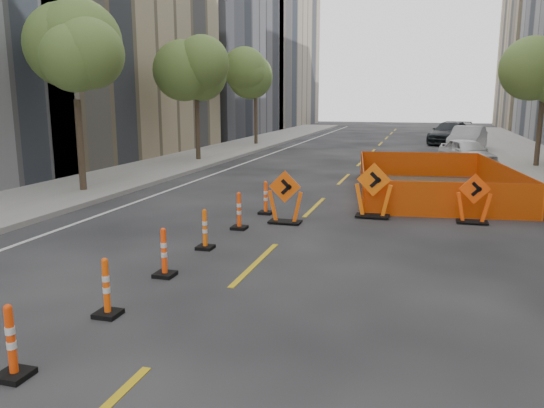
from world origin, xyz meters
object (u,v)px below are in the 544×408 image
(channelizer_6, at_px, (239,211))
(parked_car_near, at_px, (467,153))
(channelizer_2, at_px, (11,341))
(chevron_sign_left, at_px, (285,197))
(chevron_sign_center, at_px, (373,190))
(channelizer_7, at_px, (266,198))
(parked_car_far, at_px, (450,133))
(chevron_sign_right, at_px, (474,199))
(channelizer_4, at_px, (164,252))
(channelizer_3, at_px, (106,287))
(parked_car_mid, at_px, (467,139))
(channelizer_5, at_px, (205,229))

(channelizer_6, bearing_deg, parked_car_near, 66.79)
(channelizer_2, xyz_separation_m, chevron_sign_left, (1.11, 8.78, 0.25))
(chevron_sign_center, bearing_deg, channelizer_2, -109.55)
(channelizer_7, bearing_deg, parked_car_far, 77.10)
(chevron_sign_right, distance_m, parked_car_far, 26.10)
(channelizer_4, distance_m, channelizer_7, 5.87)
(chevron_sign_center, bearing_deg, parked_car_far, 82.05)
(channelizer_4, xyz_separation_m, chevron_sign_right, (6.01, 6.29, 0.21))
(channelizer_2, distance_m, channelizer_3, 1.95)
(channelizer_3, distance_m, parked_car_near, 22.11)
(channelizer_7, bearing_deg, channelizer_2, -91.49)
(channelizer_7, xyz_separation_m, chevron_sign_center, (3.08, 0.39, 0.30))
(parked_car_near, height_order, parked_car_mid, parked_car_mid)
(chevron_sign_center, distance_m, parked_car_far, 26.30)
(chevron_sign_center, xyz_separation_m, parked_car_far, (3.00, 26.13, 0.02))
(channelizer_7, bearing_deg, chevron_sign_left, -49.29)
(channelizer_3, distance_m, channelizer_4, 1.95)
(channelizer_2, height_order, chevron_sign_center, chevron_sign_center)
(channelizer_5, height_order, parked_car_mid, parked_car_mid)
(channelizer_5, height_order, parked_car_far, parked_car_far)
(channelizer_7, bearing_deg, channelizer_5, -93.61)
(channelizer_3, distance_m, channelizer_6, 5.86)
(channelizer_5, distance_m, chevron_sign_left, 3.13)
(channelizer_3, bearing_deg, chevron_sign_left, 81.07)
(channelizer_3, relative_size, chevron_sign_center, 0.61)
(channelizer_2, distance_m, channelizer_6, 7.82)
(channelizer_6, xyz_separation_m, chevron_sign_left, (0.98, 0.96, 0.24))
(parked_car_near, bearing_deg, channelizer_4, -129.80)
(channelizer_2, relative_size, channelizer_4, 1.00)
(channelizer_5, relative_size, chevron_sign_center, 0.59)
(channelizer_4, bearing_deg, channelizer_2, -90.14)
(channelizer_3, height_order, channelizer_4, channelizer_4)
(chevron_sign_left, height_order, parked_car_far, parked_car_far)
(channelizer_6, relative_size, parked_car_far, 0.18)
(channelizer_2, bearing_deg, channelizer_7, 88.51)
(parked_car_near, bearing_deg, parked_car_mid, 65.52)
(parked_car_near, bearing_deg, parked_car_far, 70.76)
(channelizer_4, xyz_separation_m, chevron_sign_left, (1.10, 4.87, 0.25))
(channelizer_5, bearing_deg, parked_car_near, 68.85)
(chevron_sign_left, distance_m, chevron_sign_right, 5.11)
(channelizer_4, bearing_deg, channelizer_3, -89.28)
(chevron_sign_right, height_order, parked_car_near, parked_car_near)
(channelizer_2, xyz_separation_m, channelizer_3, (0.03, 1.95, -0.00))
(chevron_sign_right, bearing_deg, channelizer_3, -133.96)
(chevron_sign_right, relative_size, parked_car_near, 0.34)
(channelizer_2, height_order, parked_car_near, parked_car_near)
(channelizer_5, bearing_deg, channelizer_7, 86.39)
(chevron_sign_center, xyz_separation_m, parked_car_mid, (3.82, 20.30, 0.02))
(channelizer_4, height_order, parked_car_mid, parked_car_mid)
(channelizer_6, bearing_deg, parked_car_far, 77.71)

